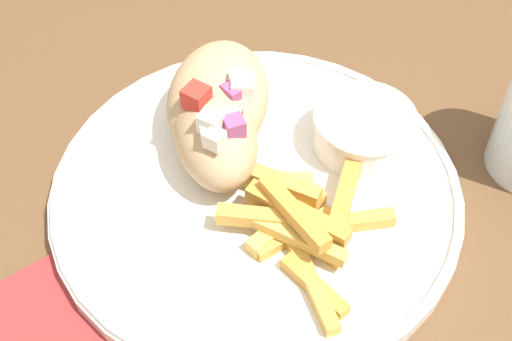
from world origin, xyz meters
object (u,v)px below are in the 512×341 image
Objects in this scene: plate at (256,191)px; pita_sandwich_near at (215,135)px; sauce_ramekin at (364,128)px; fries_pile at (298,220)px; pita_sandwich_far at (218,98)px.

pita_sandwich_near is at bearing -169.56° from plate.
plate is 3.84× the size of sauce_ramekin.
fries_pile is 0.10m from sauce_ramekin.
pita_sandwich_near is at bearing -176.92° from fries_pile.
pita_sandwich_far reaches higher than plate.
pita_sandwich_far is at bearing 166.22° from pita_sandwich_near.
pita_sandwich_far is (-0.07, 0.02, 0.04)m from plate.
sauce_ramekin is at bearing 107.32° from fries_pile.
sauce_ramekin is (0.06, 0.10, -0.01)m from pita_sandwich_near.
plate is 2.64× the size of pita_sandwich_near.
pita_sandwich_near is at bearing -120.27° from sauce_ramekin.
plate is 0.10m from sauce_ramekin.
plate is 1.99× the size of fries_pile.
fries_pile is at bearing -2.82° from plate.
pita_sandwich_near reaches higher than sauce_ramekin.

